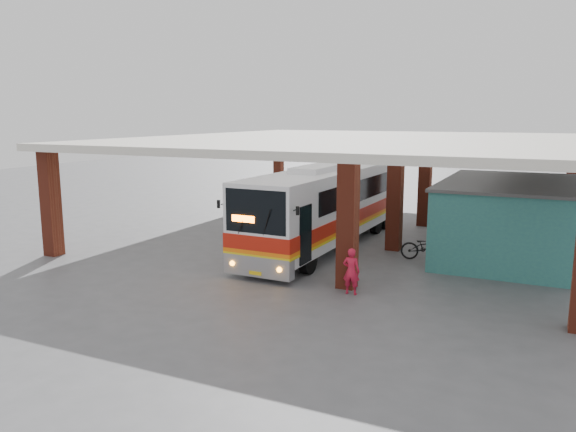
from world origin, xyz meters
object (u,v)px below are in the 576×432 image
(pedestrian, at_px, (351,271))
(red_chair, at_px, (441,235))
(motorcycle, at_px, (427,247))
(coach_bus, at_px, (326,206))

(pedestrian, distance_m, red_chair, 9.02)
(pedestrian, xyz_separation_m, red_chair, (1.22, 8.93, -0.40))
(motorcycle, relative_size, red_chair, 2.62)
(pedestrian, relative_size, red_chair, 1.92)
(pedestrian, height_order, red_chair, pedestrian)
(motorcycle, height_order, pedestrian, pedestrian)
(coach_bus, xyz_separation_m, pedestrian, (3.24, -5.93, -1.05))
(coach_bus, bearing_deg, motorcycle, -5.39)
(motorcycle, distance_m, red_chair, 3.54)
(motorcycle, xyz_separation_m, red_chair, (-0.11, 3.53, -0.18))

